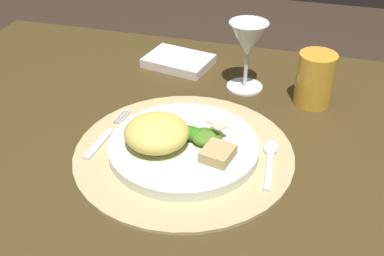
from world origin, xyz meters
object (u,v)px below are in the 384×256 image
dinner_plate (184,147)px  napkin (179,61)px  spoon (270,155)px  fork (106,136)px  wine_glass (248,42)px  dining_table (166,210)px  amber_tumbler (315,79)px

dinner_plate → napkin: dinner_plate is taller
spoon → dinner_plate: bearing=-169.9°
fork → wine_glass: size_ratio=1.10×
fork → spoon: 0.28m
dining_table → spoon: size_ratio=8.56×
wine_glass → amber_tumbler: bearing=-10.0°
spoon → amber_tumbler: 0.21m
dinner_plate → spoon: size_ratio=1.89×
fork → napkin: size_ratio=1.10×
wine_glass → spoon: bearing=-69.7°
dinner_plate → fork: (-0.14, 0.00, -0.01)m
dining_table → dinner_plate: (0.05, -0.02, 0.18)m
dining_table → spoon: 0.25m
napkin → dining_table: bearing=-78.4°
dinner_plate → wine_glass: bearing=77.4°
dinner_plate → wine_glass: wine_glass is taller
dining_table → napkin: (-0.06, 0.29, 0.17)m
amber_tumbler → napkin: bearing=164.0°
spoon → napkin: napkin is taller
fork → wine_glass: bearing=51.4°
spoon → wine_glass: 0.26m
napkin → amber_tumbler: 0.31m
wine_glass → amber_tumbler: 0.15m
spoon → wine_glass: bearing=110.3°
spoon → amber_tumbler: size_ratio=1.28×
dinner_plate → amber_tumbler: amber_tumbler is taller
napkin → amber_tumbler: amber_tumbler is taller
dining_table → wine_glass: wine_glass is taller
spoon → wine_glass: size_ratio=0.94×
dinner_plate → amber_tumbler: (0.19, 0.23, 0.04)m
fork → napkin: bearing=83.2°
dinner_plate → napkin: size_ratio=1.77×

